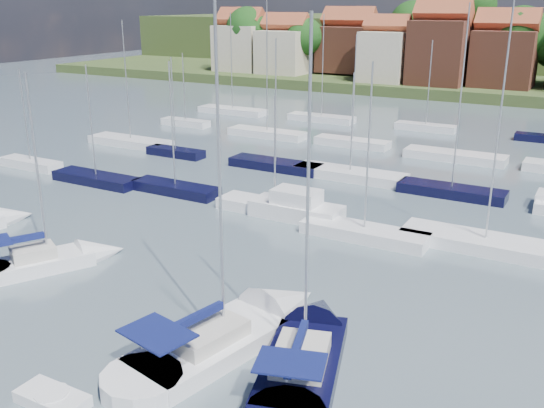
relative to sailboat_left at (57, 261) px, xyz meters
The scene contains 8 objects.
ground 37.71m from the sailboat_left, 68.00° to the left, with size 260.00×260.00×0.00m, color #4B5A65.
sailboat_left is the anchor object (origin of this frame).
sailboat_centre 14.30m from the sailboat_left, ahead, with size 6.12×13.61×17.81m.
sailboat_navy 17.83m from the sailboat_left, ahead, with size 6.44×12.27×16.43m.
tender 14.17m from the sailboat_left, 42.68° to the right, with size 3.04×1.43×0.66m.
buoy_c 12.51m from the sailboat_left, 29.78° to the right, with size 0.44×0.44×0.44m, color #D85914.
buoy_e 17.64m from the sailboat_left, ahead, with size 0.52×0.52×0.52m, color #D85914.
marina_field 34.12m from the sailboat_left, 61.97° to the left, with size 79.62×41.41×15.93m.
Camera 1 is at (14.12, -18.19, 15.40)m, focal length 40.00 mm.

